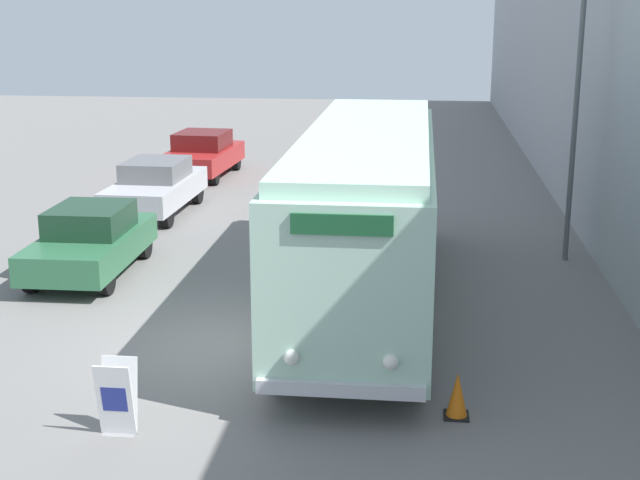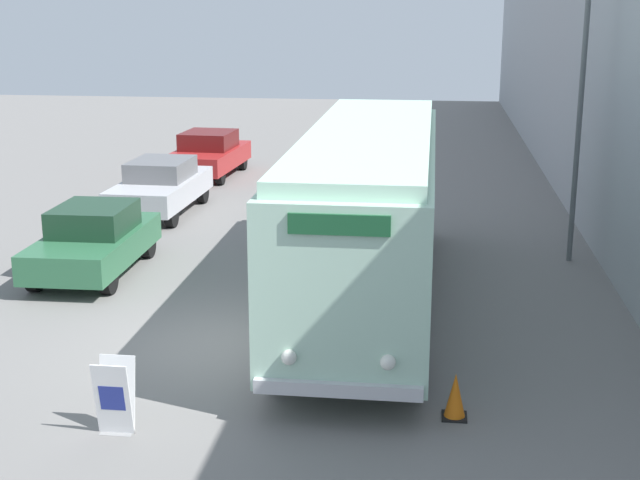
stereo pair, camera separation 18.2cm
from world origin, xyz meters
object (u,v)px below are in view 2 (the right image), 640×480
Objects in this scene: vintage_bus at (369,207)px; sign_board at (115,398)px; traffic_cone at (455,396)px; parked_car_mid at (161,186)px; parked_car_far at (208,154)px; streetlamp at (584,59)px; parked_car_near at (94,240)px.

sign_board is at bearing -116.70° from vintage_bus.
sign_board reaches higher than traffic_cone.
vintage_bus is 9.38m from parked_car_mid.
parked_car_mid reaches higher than traffic_cone.
vintage_bus is 13.98m from parked_car_far.
sign_board is 12.64m from streetlamp.
traffic_cone is (7.65, -6.09, -0.41)m from parked_car_near.
parked_car_mid is (-10.66, 3.40, -3.77)m from streetlamp.
vintage_bus is 2.63× the size of parked_car_far.
vintage_bus is 2.52× the size of parked_car_mid.
sign_board is (-3.01, -5.98, -1.40)m from vintage_bus.
parked_car_far reaches higher than traffic_cone.
vintage_bus is 5.43m from traffic_cone.
sign_board is at bearing -167.21° from traffic_cone.
parked_car_far is (-3.33, 18.39, 0.24)m from sign_board.
parked_car_far is at bearing 90.64° from parked_car_near.
traffic_cone is (-2.76, -8.39, -4.22)m from streetlamp.
streetlamp is 11.32m from parked_car_near.
parked_car_near is 0.97× the size of parked_car_far.
sign_board is 4.74m from traffic_cone.
sign_board is at bearing -74.25° from parked_car_mid.
parked_car_near is 5.70m from parked_car_mid.
streetlamp is 14.46m from parked_car_far.
vintage_bus reaches higher than parked_car_near.
vintage_bus is 6.84m from sign_board.
vintage_bus is at bearing -141.62° from streetlamp.
traffic_cone is at bearing -71.87° from vintage_bus.
streetlamp is at bearing 38.38° from vintage_bus.
vintage_bus reaches higher than sign_board.
parked_car_mid reaches higher than sign_board.
streetlamp is 9.79m from traffic_cone.
parked_car_far is at bearing 114.63° from traffic_cone.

